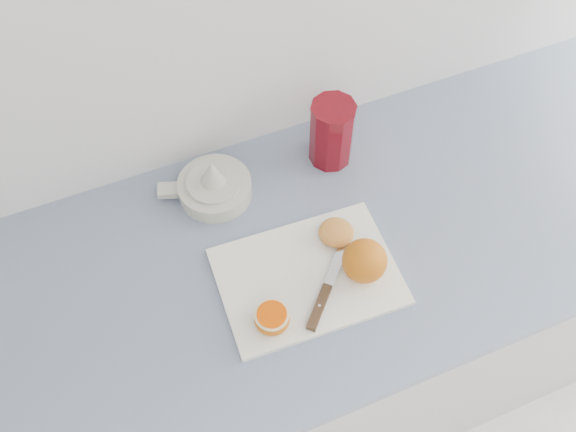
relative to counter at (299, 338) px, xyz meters
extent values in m
cube|color=silver|center=(0.00, 0.00, -0.02)|extent=(2.27, 0.60, 0.86)
cube|color=slate|center=(0.00, 0.00, 0.43)|extent=(2.33, 0.64, 0.03)
cube|color=white|center=(-0.02, -0.06, 0.45)|extent=(0.35, 0.26, 0.01)
sphere|color=orange|center=(0.08, -0.10, 0.50)|extent=(0.08, 0.08, 0.08)
ellipsoid|color=orange|center=(-0.12, -0.13, 0.47)|extent=(0.06, 0.06, 0.03)
cylinder|color=#FFF0B0|center=(-0.12, -0.13, 0.49)|extent=(0.06, 0.06, 0.00)
cylinder|color=#FC7100|center=(-0.12, -0.13, 0.49)|extent=(0.05, 0.05, 0.00)
ellipsoid|color=orange|center=(0.07, -0.01, 0.47)|extent=(0.07, 0.07, 0.03)
cylinder|color=gold|center=(0.07, -0.01, 0.48)|extent=(0.05, 0.05, 0.00)
cube|color=#472D1C|center=(-0.03, -0.14, 0.46)|extent=(0.08, 0.08, 0.01)
cube|color=#B7B7BC|center=(0.05, -0.06, 0.46)|extent=(0.10, 0.10, 0.00)
cylinder|color=#B7B7BC|center=(-0.03, -0.14, 0.46)|extent=(0.01, 0.01, 0.01)
cylinder|color=beige|center=(-0.11, 0.19, 0.46)|extent=(0.15, 0.15, 0.04)
cylinder|color=beige|center=(-0.11, 0.19, 0.49)|extent=(0.11, 0.11, 0.01)
cone|color=beige|center=(-0.11, 0.19, 0.52)|extent=(0.05, 0.05, 0.06)
cube|color=beige|center=(-0.20, 0.22, 0.46)|extent=(0.06, 0.05, 0.02)
ellipsoid|color=#C53F08|center=(-0.10, 0.18, 0.49)|extent=(0.01, 0.01, 0.00)
ellipsoid|color=#C53F08|center=(-0.12, 0.21, 0.49)|extent=(0.01, 0.01, 0.00)
ellipsoid|color=#C53F08|center=(-0.12, 0.18, 0.49)|extent=(0.01, 0.01, 0.00)
ellipsoid|color=#C53F08|center=(-0.09, 0.19, 0.49)|extent=(0.01, 0.01, 0.00)
cylinder|color=maroon|center=(0.15, 0.19, 0.52)|extent=(0.09, 0.09, 0.15)
cylinder|color=#D74E03|center=(0.15, 0.19, 0.46)|extent=(0.08, 0.08, 0.03)
cylinder|color=maroon|center=(0.15, 0.19, 0.59)|extent=(0.09, 0.09, 0.00)
camera|label=1|loc=(-0.27, -0.58, 1.52)|focal=40.00mm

